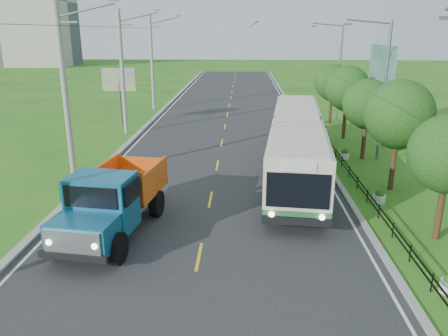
# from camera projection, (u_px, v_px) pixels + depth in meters

# --- Properties ---
(ground) EXTENTS (240.00, 240.00, 0.00)m
(ground) POSITION_uv_depth(u_px,v_px,m) (199.00, 257.00, 16.88)
(ground) COLOR #266918
(ground) RESTS_ON ground
(road) EXTENTS (14.00, 120.00, 0.02)m
(road) POSITION_uv_depth(u_px,v_px,m) (223.00, 137.00, 35.93)
(road) COLOR #28282B
(road) RESTS_ON ground
(curb_left) EXTENTS (0.40, 120.00, 0.15)m
(curb_left) POSITION_uv_depth(u_px,v_px,m) (136.00, 135.00, 36.21)
(curb_left) COLOR #9E9E99
(curb_left) RESTS_ON ground
(curb_right) EXTENTS (0.30, 120.00, 0.10)m
(curb_right) POSITION_uv_depth(u_px,v_px,m) (310.00, 137.00, 35.61)
(curb_right) COLOR #9E9E99
(curb_right) RESTS_ON ground
(edge_line_left) EXTENTS (0.12, 120.00, 0.00)m
(edge_line_left) POSITION_uv_depth(u_px,v_px,m) (143.00, 136.00, 36.20)
(edge_line_left) COLOR silver
(edge_line_left) RESTS_ON road
(edge_line_right) EXTENTS (0.12, 120.00, 0.00)m
(edge_line_right) POSITION_uv_depth(u_px,v_px,m) (304.00, 137.00, 35.64)
(edge_line_right) COLOR silver
(edge_line_right) RESTS_ON road
(centre_dash) EXTENTS (0.12, 2.20, 0.00)m
(centre_dash) POSITION_uv_depth(u_px,v_px,m) (199.00, 256.00, 16.87)
(centre_dash) COLOR yellow
(centre_dash) RESTS_ON road
(railing_right) EXTENTS (0.04, 40.00, 0.60)m
(railing_right) POSITION_uv_depth(u_px,v_px,m) (336.00, 154.00, 29.79)
(railing_right) COLOR black
(railing_right) RESTS_ON ground
(pole_near) EXTENTS (3.51, 0.32, 10.00)m
(pole_near) POSITION_uv_depth(u_px,v_px,m) (66.00, 92.00, 24.27)
(pole_near) COLOR gray
(pole_near) RESTS_ON ground
(pole_mid) EXTENTS (3.51, 0.32, 10.00)m
(pole_mid) POSITION_uv_depth(u_px,v_px,m) (123.00, 72.00, 35.70)
(pole_mid) COLOR gray
(pole_mid) RESTS_ON ground
(pole_far) EXTENTS (3.51, 0.32, 10.00)m
(pole_far) POSITION_uv_depth(u_px,v_px,m) (152.00, 62.00, 47.13)
(pole_far) COLOR gray
(pole_far) RESTS_ON ground
(tree_second) EXTENTS (3.18, 3.26, 5.30)m
(tree_second) POSITION_uv_depth(u_px,v_px,m) (448.00, 157.00, 17.44)
(tree_second) COLOR #382314
(tree_second) RESTS_ON ground
(tree_third) EXTENTS (3.60, 3.62, 6.00)m
(tree_third) POSITION_uv_depth(u_px,v_px,m) (399.00, 117.00, 23.02)
(tree_third) COLOR #382314
(tree_third) RESTS_ON ground
(tree_fourth) EXTENTS (3.24, 3.31, 5.40)m
(tree_fourth) POSITION_uv_depth(u_px,v_px,m) (367.00, 106.00, 28.85)
(tree_fourth) COLOR #382314
(tree_fourth) RESTS_ON ground
(tree_fifth) EXTENTS (3.48, 3.52, 5.80)m
(tree_fifth) POSITION_uv_depth(u_px,v_px,m) (347.00, 90.00, 34.49)
(tree_fifth) COLOR #382314
(tree_fifth) RESTS_ON ground
(tree_back) EXTENTS (3.30, 3.36, 5.50)m
(tree_back) POSITION_uv_depth(u_px,v_px,m) (333.00, 84.00, 40.27)
(tree_back) COLOR #382314
(tree_back) RESTS_ON ground
(streetlight_mid) EXTENTS (3.02, 0.20, 9.07)m
(streetlight_mid) POSITION_uv_depth(u_px,v_px,m) (382.00, 86.00, 28.29)
(streetlight_mid) COLOR slate
(streetlight_mid) RESTS_ON ground
(streetlight_far) EXTENTS (3.02, 0.20, 9.07)m
(streetlight_far) POSITION_uv_depth(u_px,v_px,m) (338.00, 69.00, 41.63)
(streetlight_far) COLOR slate
(streetlight_far) RESTS_ON ground
(planter_near) EXTENTS (0.64, 0.64, 0.67)m
(planter_near) POSITION_uv_depth(u_px,v_px,m) (379.00, 197.00, 22.14)
(planter_near) COLOR silver
(planter_near) RESTS_ON ground
(planter_mid) EXTENTS (0.64, 0.64, 0.67)m
(planter_mid) POSITION_uv_depth(u_px,v_px,m) (345.00, 155.00, 29.77)
(planter_mid) COLOR silver
(planter_mid) RESTS_ON ground
(planter_far) EXTENTS (0.64, 0.64, 0.67)m
(planter_far) POSITION_uv_depth(u_px,v_px,m) (324.00, 129.00, 37.39)
(planter_far) COLOR silver
(planter_far) RESTS_ON ground
(billboard_left) EXTENTS (3.00, 0.20, 5.20)m
(billboard_left) POSITION_uv_depth(u_px,v_px,m) (119.00, 83.00, 38.98)
(billboard_left) COLOR slate
(billboard_left) RESTS_ON ground
(billboard_right) EXTENTS (0.24, 6.00, 7.30)m
(billboard_right) POSITION_uv_depth(u_px,v_px,m) (381.00, 71.00, 33.80)
(billboard_right) COLOR slate
(billboard_right) RESTS_ON ground
(apartment_near) EXTENTS (28.00, 14.00, 30.00)m
(apartment_near) POSITION_uv_depth(u_px,v_px,m) (10.00, 2.00, 105.19)
(apartment_near) COLOR #B7B2A3
(apartment_near) RESTS_ON ground
(bus) EXTENTS (4.75, 18.04, 3.44)m
(bus) POSITION_uv_depth(u_px,v_px,m) (296.00, 141.00, 26.14)
(bus) COLOR #286538
(bus) RESTS_ON ground
(dump_truck) EXTENTS (3.55, 7.26, 2.93)m
(dump_truck) POSITION_uv_depth(u_px,v_px,m) (112.00, 197.00, 18.38)
(dump_truck) COLOR #155C7F
(dump_truck) RESTS_ON ground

